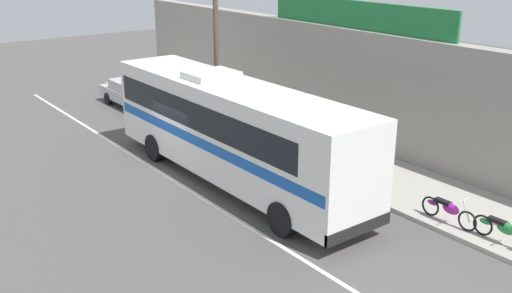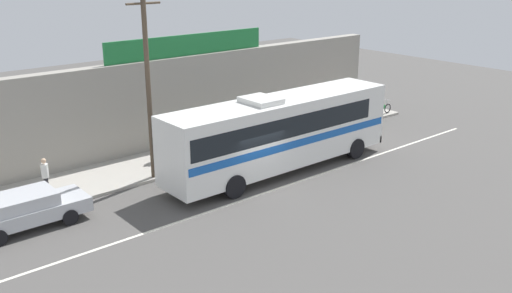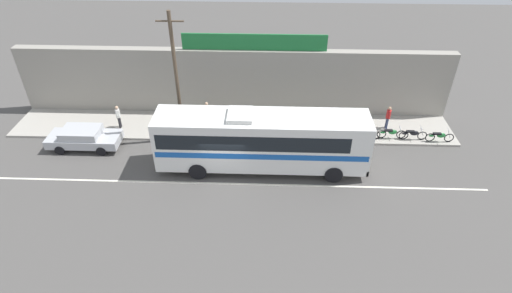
{
  "view_description": "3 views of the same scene",
  "coord_description": "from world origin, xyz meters",
  "px_view_note": "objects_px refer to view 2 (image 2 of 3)",
  "views": [
    {
      "loc": [
        18.0,
        -10.13,
        8.02
      ],
      "look_at": [
        3.06,
        1.17,
        1.5
      ],
      "focal_mm": 40.97,
      "sensor_mm": 36.0,
      "label": 1
    },
    {
      "loc": [
        -14.94,
        -17.86,
        9.72
      ],
      "look_at": [
        0.4,
        0.49,
        1.68
      ],
      "focal_mm": 39.45,
      "sensor_mm": 36.0,
      "label": 2
    },
    {
      "loc": [
        2.56,
        -18.86,
        15.48
      ],
      "look_at": [
        1.8,
        1.46,
        1.06
      ],
      "focal_mm": 28.97,
      "sensor_mm": 36.0,
      "label": 3
    }
  ],
  "objects_px": {
    "intercity_bus": "(279,130)",
    "pedestrian_far_left": "(45,174)",
    "utility_pole": "(148,85)",
    "motorcycle_orange": "(346,115)",
    "pedestrian_by_curb": "(160,141)",
    "motorcycle_black": "(362,112)",
    "motorcycle_green": "(329,121)",
    "pedestrian_far_right": "(332,103)",
    "motorcycle_red": "(381,108)",
    "parked_car": "(25,209)"
  },
  "relations": [
    {
      "from": "motorcycle_red",
      "to": "pedestrian_far_left",
      "type": "bearing_deg",
      "value": 177.44
    },
    {
      "from": "parked_car",
      "to": "intercity_bus",
      "type": "bearing_deg",
      "value": -8.58
    },
    {
      "from": "utility_pole",
      "to": "motorcycle_orange",
      "type": "bearing_deg",
      "value": 1.54
    },
    {
      "from": "pedestrian_far_left",
      "to": "parked_car",
      "type": "bearing_deg",
      "value": -126.02
    },
    {
      "from": "pedestrian_far_right",
      "to": "intercity_bus",
      "type": "bearing_deg",
      "value": -152.22
    },
    {
      "from": "motorcycle_red",
      "to": "parked_car",
      "type": "bearing_deg",
      "value": -176.85
    },
    {
      "from": "intercity_bus",
      "to": "motorcycle_green",
      "type": "bearing_deg",
      "value": 24.52
    },
    {
      "from": "motorcycle_green",
      "to": "pedestrian_by_curb",
      "type": "bearing_deg",
      "value": 172.21
    },
    {
      "from": "utility_pole",
      "to": "motorcycle_black",
      "type": "relative_size",
      "value": 4.6
    },
    {
      "from": "motorcycle_green",
      "to": "pedestrian_far_right",
      "type": "bearing_deg",
      "value": 39.13
    },
    {
      "from": "parked_car",
      "to": "pedestrian_far_left",
      "type": "height_order",
      "value": "pedestrian_far_left"
    },
    {
      "from": "motorcycle_green",
      "to": "motorcycle_black",
      "type": "distance_m",
      "value": 3.08
    },
    {
      "from": "motorcycle_red",
      "to": "motorcycle_orange",
      "type": "height_order",
      "value": "same"
    },
    {
      "from": "motorcycle_orange",
      "to": "motorcycle_black",
      "type": "bearing_deg",
      "value": -3.34
    },
    {
      "from": "motorcycle_red",
      "to": "intercity_bus",
      "type": "bearing_deg",
      "value": -165.62
    },
    {
      "from": "motorcycle_red",
      "to": "pedestrian_far_right",
      "type": "bearing_deg",
      "value": 153.7
    },
    {
      "from": "intercity_bus",
      "to": "utility_pole",
      "type": "xyz_separation_m",
      "value": [
        -5.16,
        2.87,
        2.4
      ]
    },
    {
      "from": "intercity_bus",
      "to": "utility_pole",
      "type": "height_order",
      "value": "utility_pole"
    },
    {
      "from": "intercity_bus",
      "to": "parked_car",
      "type": "distance_m",
      "value": 11.52
    },
    {
      "from": "utility_pole",
      "to": "motorcycle_black",
      "type": "distance_m",
      "value": 15.56
    },
    {
      "from": "utility_pole",
      "to": "pedestrian_far_right",
      "type": "height_order",
      "value": "utility_pole"
    },
    {
      "from": "intercity_bus",
      "to": "parked_car",
      "type": "xyz_separation_m",
      "value": [
        -11.31,
        1.71,
        -1.33
      ]
    },
    {
      "from": "intercity_bus",
      "to": "motorcycle_orange",
      "type": "bearing_deg",
      "value": 20.84
    },
    {
      "from": "utility_pole",
      "to": "pedestrian_far_left",
      "type": "distance_m",
      "value": 5.75
    },
    {
      "from": "motorcycle_green",
      "to": "motorcycle_red",
      "type": "bearing_deg",
      "value": -1.75
    },
    {
      "from": "motorcycle_red",
      "to": "pedestrian_by_curb",
      "type": "height_order",
      "value": "pedestrian_by_curb"
    },
    {
      "from": "utility_pole",
      "to": "pedestrian_far_right",
      "type": "bearing_deg",
      "value": 6.7
    },
    {
      "from": "motorcycle_green",
      "to": "pedestrian_by_curb",
      "type": "xyz_separation_m",
      "value": [
        -10.58,
        1.45,
        0.57
      ]
    },
    {
      "from": "motorcycle_black",
      "to": "motorcycle_orange",
      "type": "distance_m",
      "value": 1.39
    },
    {
      "from": "pedestrian_by_curb",
      "to": "motorcycle_black",
      "type": "bearing_deg",
      "value": -5.84
    },
    {
      "from": "parked_car",
      "to": "utility_pole",
      "type": "bearing_deg",
      "value": 10.73
    },
    {
      "from": "intercity_bus",
      "to": "motorcycle_red",
      "type": "height_order",
      "value": "intercity_bus"
    },
    {
      "from": "motorcycle_black",
      "to": "pedestrian_far_right",
      "type": "xyz_separation_m",
      "value": [
        -1.4,
        1.32,
        0.54
      ]
    },
    {
      "from": "pedestrian_far_right",
      "to": "motorcycle_black",
      "type": "bearing_deg",
      "value": -43.3
    },
    {
      "from": "motorcycle_green",
      "to": "pedestrian_far_right",
      "type": "relative_size",
      "value": 1.14
    },
    {
      "from": "pedestrian_by_curb",
      "to": "pedestrian_far_left",
      "type": "distance_m",
      "value": 5.98
    },
    {
      "from": "parked_car",
      "to": "pedestrian_far_left",
      "type": "xyz_separation_m",
      "value": [
        1.6,
        2.21,
        0.36
      ]
    },
    {
      "from": "intercity_bus",
      "to": "pedestrian_far_right",
      "type": "xyz_separation_m",
      "value": [
        8.5,
        4.48,
        -0.96
      ]
    },
    {
      "from": "motorcycle_green",
      "to": "motorcycle_orange",
      "type": "relative_size",
      "value": 1.01
    },
    {
      "from": "utility_pole",
      "to": "motorcycle_red",
      "type": "xyz_separation_m",
      "value": [
        16.72,
        0.09,
        -3.9
      ]
    },
    {
      "from": "motorcycle_black",
      "to": "pedestrian_far_right",
      "type": "relative_size",
      "value": 1.09
    },
    {
      "from": "motorcycle_green",
      "to": "motorcycle_red",
      "type": "relative_size",
      "value": 1.04
    },
    {
      "from": "pedestrian_by_curb",
      "to": "pedestrian_far_left",
      "type": "bearing_deg",
      "value": -173.82
    },
    {
      "from": "utility_pole",
      "to": "motorcycle_black",
      "type": "bearing_deg",
      "value": 1.09
    },
    {
      "from": "parked_car",
      "to": "pedestrian_far_right",
      "type": "distance_m",
      "value": 20.01
    },
    {
      "from": "utility_pole",
      "to": "pedestrian_by_curb",
      "type": "xyz_separation_m",
      "value": [
        1.39,
        1.68,
        -3.33
      ]
    },
    {
      "from": "motorcycle_red",
      "to": "pedestrian_far_right",
      "type": "xyz_separation_m",
      "value": [
        -3.06,
        1.51,
        0.54
      ]
    },
    {
      "from": "utility_pole",
      "to": "motorcycle_black",
      "type": "height_order",
      "value": "utility_pole"
    },
    {
      "from": "intercity_bus",
      "to": "pedestrian_far_left",
      "type": "xyz_separation_m",
      "value": [
        -9.71,
        3.91,
        -0.97
      ]
    },
    {
      "from": "pedestrian_far_left",
      "to": "motorcycle_orange",
      "type": "bearing_deg",
      "value": -2.12
    }
  ]
}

